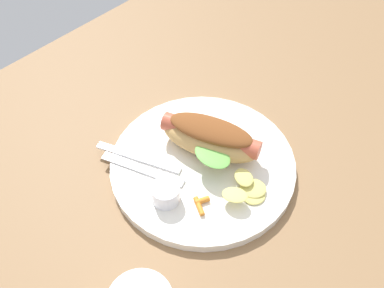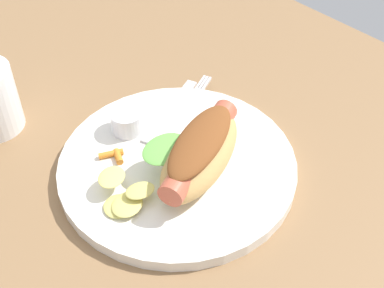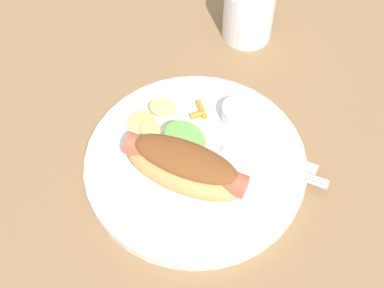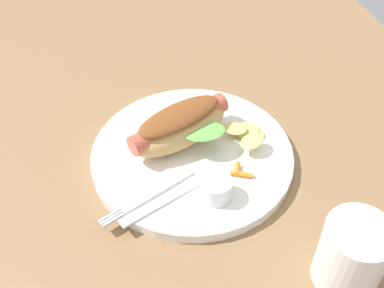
{
  "view_description": "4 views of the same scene",
  "coord_description": "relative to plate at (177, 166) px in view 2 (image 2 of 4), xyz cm",
  "views": [
    {
      "loc": [
        34.77,
        29.05,
        61.72
      ],
      "look_at": [
        2.35,
        -3.41,
        5.53
      ],
      "focal_mm": 45.23,
      "sensor_mm": 36.0,
      "label": 1
    },
    {
      "loc": [
        -32.73,
        27.86,
        48.4
      ],
      "look_at": [
        0.23,
        -3.02,
        4.69
      ],
      "focal_mm": 50.34,
      "sensor_mm": 36.0,
      "label": 2
    },
    {
      "loc": [
        -26.27,
        -30.12,
        63.47
      ],
      "look_at": [
        0.87,
        -1.87,
        6.17
      ],
      "focal_mm": 53.12,
      "sensor_mm": 36.0,
      "label": 3
    },
    {
      "loc": [
        47.58,
        -14.35,
        50.41
      ],
      "look_at": [
        2.46,
        -2.08,
        4.1
      ],
      "focal_mm": 44.64,
      "sensor_mm": 36.0,
      "label": 4
    }
  ],
  "objects": [
    {
      "name": "knife",
      "position": [
        7.55,
        -5.56,
        0.98
      ],
      "size": [
        6.33,
        13.3,
        0.36
      ],
      "primitive_type": "cube",
      "rotation": [
        0.0,
        0.0,
        5.09
      ],
      "color": "silver",
      "rests_on": "plate"
    },
    {
      "name": "ground_plane",
      "position": [
        -1.55,
        1.8,
        -1.7
      ],
      "size": [
        120.0,
        90.0,
        1.8
      ],
      "primitive_type": "cube",
      "color": "olive"
    },
    {
      "name": "hot_dog",
      "position": [
        -2.74,
        -1.07,
        3.79
      ],
      "size": [
        12.18,
        17.2,
        5.66
      ],
      "rotation": [
        0.0,
        0.0,
        5.1
      ],
      "color": "tan",
      "rests_on": "plate"
    },
    {
      "name": "carrot_garnish",
      "position": [
        5.76,
        5.11,
        1.2
      ],
      "size": [
        3.15,
        3.04,
        0.85
      ],
      "color": "orange",
      "rests_on": "plate"
    },
    {
      "name": "plate",
      "position": [
        0.0,
        0.0,
        0.0
      ],
      "size": [
        28.94,
        28.94,
        1.6
      ],
      "primitive_type": "cylinder",
      "color": "white",
      "rests_on": "ground_plane"
    },
    {
      "name": "fork",
      "position": [
        6.4,
        -7.44,
        1.0
      ],
      "size": [
        6.78,
        13.58,
        0.4
      ],
      "rotation": [
        0.0,
        0.0,
        5.12
      ],
      "color": "silver",
      "rests_on": "plate"
    },
    {
      "name": "sauce_ramekin",
      "position": [
        8.6,
        0.81,
        2.25
      ],
      "size": [
        4.19,
        4.19,
        2.91
      ],
      "primitive_type": "cylinder",
      "color": "white",
      "rests_on": "plate"
    },
    {
      "name": "chips_pile",
      "position": [
        -0.42,
        8.52,
        1.76
      ],
      "size": [
        7.91,
        7.08,
        2.35
      ],
      "color": "#D9CE6B",
      "rests_on": "plate"
    }
  ]
}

